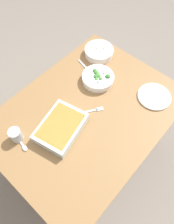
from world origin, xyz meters
The scene contains 11 objects.
ground_plane centered at (0.00, 0.00, 0.00)m, with size 6.00×6.00×0.00m, color slate.
dining_table centered at (0.00, 0.00, 0.65)m, with size 1.20×0.90×0.74m.
stew_bowl centered at (0.44, 0.27, 0.77)m, with size 0.22×0.22×0.06m.
broccoli_bowl centered at (0.24, 0.11, 0.77)m, with size 0.22×0.22×0.07m.
baking_dish centered at (-0.20, 0.03, 0.77)m, with size 0.34×0.28×0.06m.
drink_cup centered at (-0.41, 0.19, 0.78)m, with size 0.07×0.07×0.08m.
side_plate centered at (0.39, -0.25, 0.75)m, with size 0.22×0.22×0.01m, color silver.
spoon_by_stew centered at (0.48, 0.26, 0.74)m, with size 0.17×0.09×0.01m.
spoon_by_broccoli centered at (0.27, 0.24, 0.74)m, with size 0.06×0.17×0.01m.
spoon_spare centered at (-0.42, 0.14, 0.74)m, with size 0.05×0.18×0.01m.
fork_on_table centered at (0.03, -0.02, 0.74)m, with size 0.16×0.11×0.01m.
Camera 1 is at (-0.52, -0.47, 1.90)m, focal length 34.08 mm.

